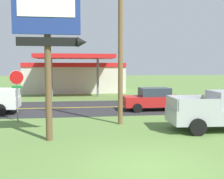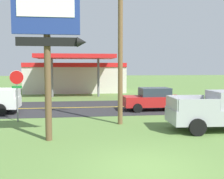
% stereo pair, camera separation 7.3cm
% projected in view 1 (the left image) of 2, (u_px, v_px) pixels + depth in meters
% --- Properties ---
extents(ground_plane, '(180.00, 180.00, 0.00)m').
position_uv_depth(ground_plane, '(147.00, 167.00, 8.70)').
color(ground_plane, '#5B7F3D').
extents(road_asphalt, '(140.00, 8.00, 0.02)m').
position_uv_depth(road_asphalt, '(103.00, 107.00, 21.53)').
color(road_asphalt, '#2B2B2D').
rests_on(road_asphalt, ground).
extents(road_centre_line, '(126.00, 0.20, 0.01)m').
position_uv_depth(road_centre_line, '(103.00, 107.00, 21.53)').
color(road_centre_line, gold).
rests_on(road_centre_line, road_asphalt).
extents(motel_sign, '(3.01, 0.54, 6.81)m').
position_uv_depth(motel_sign, '(49.00, 29.00, 11.39)').
color(motel_sign, brown).
rests_on(motel_sign, ground).
extents(stop_sign, '(0.80, 0.08, 2.95)m').
position_uv_depth(stop_sign, '(17.00, 87.00, 15.73)').
color(stop_sign, slate).
rests_on(stop_sign, ground).
extents(utility_pole, '(2.09, 0.26, 8.51)m').
position_uv_depth(utility_pole, '(120.00, 40.00, 14.88)').
color(utility_pole, brown).
rests_on(utility_pole, ground).
extents(gas_station, '(12.00, 11.50, 4.40)m').
position_uv_depth(gas_station, '(75.00, 76.00, 34.42)').
color(gas_station, beige).
rests_on(gas_station, ground).
extents(pickup_silver_parked_on_lawn, '(5.30, 2.46, 1.96)m').
position_uv_depth(pickup_silver_parked_on_lawn, '(223.00, 111.00, 13.71)').
color(pickup_silver_parked_on_lawn, '#A8AAAF').
rests_on(pickup_silver_parked_on_lawn, ground).
extents(car_red_near_lane, '(4.20, 2.00, 1.64)m').
position_uv_depth(car_red_near_lane, '(153.00, 99.00, 19.95)').
color(car_red_near_lane, red).
rests_on(car_red_near_lane, ground).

